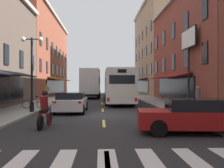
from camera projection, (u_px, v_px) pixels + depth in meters
name	position (u px, v px, depth m)	size (l,w,h in m)	color
ground_plane	(103.00, 116.00, 16.26)	(34.80, 80.00, 0.10)	#28282B
lane_centre_dashes	(103.00, 115.00, 16.02)	(0.14, 73.90, 0.01)	#DBCC4C
crosswalk_near	(108.00, 164.00, 6.28)	(7.10, 2.80, 0.01)	silver
sidewalk_left	(8.00, 114.00, 16.00)	(3.00, 80.00, 0.14)	#A39E93
sidewalk_right	(195.00, 113.00, 16.53)	(3.00, 80.00, 0.14)	#A39E93
billboard_sign	(189.00, 46.00, 21.11)	(0.40, 3.26, 6.34)	black
transit_bus	(118.00, 86.00, 26.49)	(2.73, 12.07, 3.34)	silver
box_truck	(91.00, 84.00, 34.83)	(2.64, 7.29, 3.90)	black
sedan_near	(194.00, 116.00, 10.20)	(4.48, 2.26, 1.35)	maroon
sedan_mid	(72.00, 102.00, 17.80)	(2.05, 4.58, 1.37)	silver
sedan_far	(93.00, 91.00, 43.79)	(2.01, 4.75, 1.29)	#144723
motorcycle_rider	(45.00, 112.00, 11.50)	(0.62, 2.07, 1.66)	black
bicycle_near	(34.00, 103.00, 19.12)	(1.70, 0.48, 0.91)	black
pedestrian_near	(47.00, 91.00, 30.66)	(0.52, 0.44, 1.80)	navy
pedestrian_mid	(198.00, 97.00, 18.34)	(0.36, 0.36, 1.65)	maroon
street_lamp_twin	(32.00, 70.00, 16.78)	(1.42, 0.32, 4.88)	black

